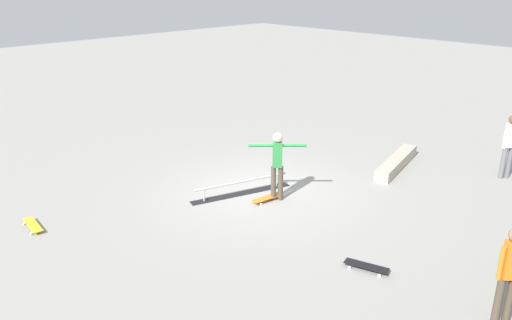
# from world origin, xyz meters

# --- Properties ---
(ground_plane) EXTENTS (60.00, 60.00, 0.00)m
(ground_plane) POSITION_xyz_m (0.00, 0.00, 0.00)
(ground_plane) COLOR gray
(grind_rail) EXTENTS (2.52, 1.00, 0.34)m
(grind_rail) POSITION_xyz_m (0.46, -0.26, 0.14)
(grind_rail) COLOR black
(grind_rail) RESTS_ON ground_plane
(skate_ledge) EXTENTS (2.61, 1.00, 0.29)m
(skate_ledge) POSITION_xyz_m (-3.77, 1.41, 0.14)
(skate_ledge) COLOR #B2A893
(skate_ledge) RESTS_ON ground_plane
(skater_main) EXTENTS (1.00, 0.98, 1.64)m
(skater_main) POSITION_xyz_m (0.09, 0.57, 0.95)
(skater_main) COLOR brown
(skater_main) RESTS_ON ground_plane
(skateboard_main) EXTENTS (0.82, 0.34, 0.09)m
(skateboard_main) POSITION_xyz_m (0.29, 0.46, 0.07)
(skateboard_main) COLOR orange
(skateboard_main) RESTS_ON ground_plane
(bystander_orange_shirt) EXTENTS (0.31, 0.31, 1.63)m
(bystander_orange_shirt) POSITION_xyz_m (0.92, 6.04, 0.92)
(bystander_orange_shirt) COLOR brown
(bystander_orange_shirt) RESTS_ON ground_plane
(bystander_white_shirt) EXTENTS (0.36, 0.29, 1.69)m
(bystander_white_shirt) POSITION_xyz_m (-5.10, 3.76, 0.95)
(bystander_white_shirt) COLOR slate
(bystander_white_shirt) RESTS_ON ground_plane
(loose_skateboard_yellow) EXTENTS (0.33, 0.82, 0.09)m
(loose_skateboard_yellow) POSITION_xyz_m (4.76, -2.01, 0.07)
(loose_skateboard_yellow) COLOR yellow
(loose_skateboard_yellow) RESTS_ON ground_plane
(loose_skateboard_black) EXTENTS (0.43, 0.82, 0.09)m
(loose_skateboard_black) POSITION_xyz_m (1.12, 3.76, 0.07)
(loose_skateboard_black) COLOR black
(loose_skateboard_black) RESTS_ON ground_plane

